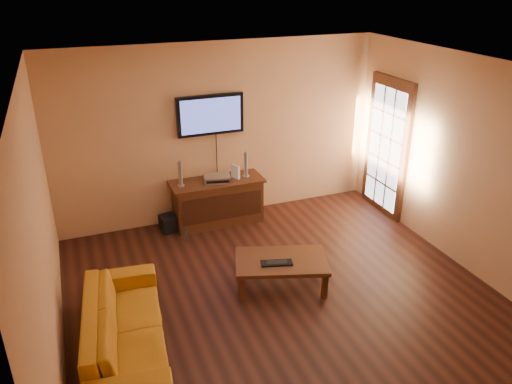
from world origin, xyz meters
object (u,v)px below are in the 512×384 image
sofa (124,320)px  speaker_left (180,175)px  speaker_right (246,165)px  game_console (236,172)px  media_console (218,201)px  coffee_table (281,263)px  subwoofer (169,223)px  bottle (186,237)px  keyboard (277,263)px  television (210,115)px  av_receiver (217,178)px

sofa → speaker_left: size_ratio=5.23×
sofa → speaker_left: bearing=-20.3°
speaker_right → game_console: bearing=180.0°
media_console → game_console: game_console is taller
coffee_table → speaker_right: 2.01m
game_console → subwoofer: (-1.07, 0.01, -0.68)m
speaker_right → speaker_left: bearing=179.9°
media_console → game_console: size_ratio=6.72×
media_console → bottle: 0.80m
coffee_table → subwoofer: 2.18m
speaker_right → subwoofer: speaker_right is taller
sofa → speaker_right: speaker_right is taller
sofa → subwoofer: 2.60m
sofa → speaker_left: speaker_left is taller
coffee_table → bottle: size_ratio=6.58×
media_console → keyboard: size_ratio=3.47×
television → speaker_right: size_ratio=2.53×
coffee_table → speaker_left: (-0.77, 1.92, 0.54)m
television → speaker_left: 0.98m
sofa → bottle: (1.12, 1.97, -0.30)m
sofa → keyboard: sofa is taller
speaker_right → bottle: (-1.08, -0.43, -0.79)m
subwoofer → keyboard: 2.20m
media_console → coffee_table: media_console is taller
speaker_right → game_console: 0.19m
subwoofer → media_console: bearing=-9.0°
media_console → television: television is taller
sofa → game_console: size_ratio=9.46×
speaker_right → keyboard: bearing=-99.6°
television → av_receiver: (-0.00, -0.25, -0.91)m
av_receiver → sofa: bearing=-113.4°
media_console → av_receiver: 0.39m
bottle → keyboard: size_ratio=0.47×
media_console → subwoofer: 0.81m
speaker_left → game_console: 0.85m
game_console → bottle: bearing=-179.5°
subwoofer → bottle: subwoofer is taller
media_console → speaker_left: speaker_left is taller
television → keyboard: (0.13, -2.21, -1.26)m
sofa → av_receiver: (1.73, 2.38, 0.36)m
av_receiver → bottle: 0.99m
game_console → coffee_table: bearing=-117.3°
speaker_right → av_receiver: 0.49m
speaker_left → game_console: speaker_left is taller
sofa → game_console: 3.17m
television → bottle: 1.81m
speaker_right → game_console: size_ratio=1.90×
game_console → speaker_left: bearing=155.0°
keyboard → subwoofer: bearing=114.4°
speaker_left → media_console: bearing=0.2°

